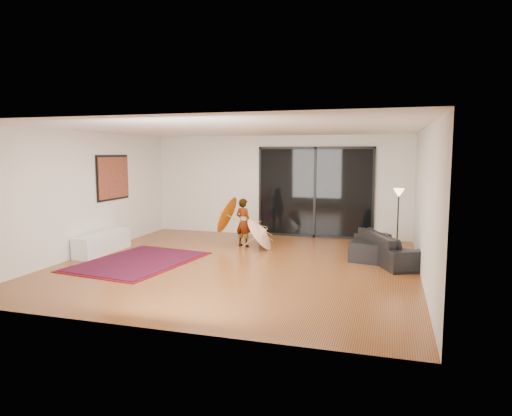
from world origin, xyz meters
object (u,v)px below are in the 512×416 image
at_px(sofa, 390,247).
at_px(child, 243,223).
at_px(ottoman, 370,251).
at_px(media_console, 103,243).

distance_m(sofa, child, 3.45).
bearing_deg(ottoman, sofa, 9.91).
bearing_deg(media_console, sofa, 8.56).
relative_size(media_console, ottoman, 2.29).
bearing_deg(child, sofa, -170.54).
height_order(sofa, child, child).
bearing_deg(media_console, ottoman, 8.50).
xyz_separation_m(media_console, sofa, (6.20, 0.98, 0.07)).
relative_size(sofa, ottoman, 2.87).
bearing_deg(ottoman, media_console, -171.06).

